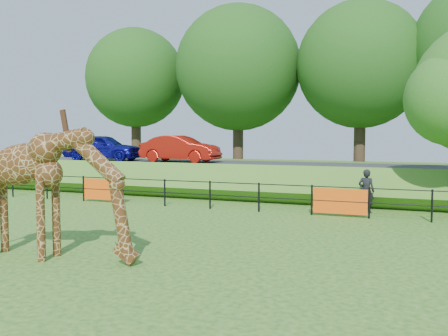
# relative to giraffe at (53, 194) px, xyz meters

# --- Properties ---
(ground) EXTENTS (90.00, 90.00, 0.00)m
(ground) POSITION_rel_giraffe_xyz_m (2.30, 0.50, -1.55)
(ground) COLOR #275715
(ground) RESTS_ON ground
(giraffe) EXTENTS (4.38, 1.09, 3.09)m
(giraffe) POSITION_rel_giraffe_xyz_m (0.00, 0.00, 0.00)
(giraffe) COLOR #502B10
(giraffe) RESTS_ON ground
(perimeter_fence) EXTENTS (28.07, 0.10, 1.10)m
(perimeter_fence) POSITION_rel_giraffe_xyz_m (2.30, 8.50, -1.00)
(perimeter_fence) COLOR black
(perimeter_fence) RESTS_ON ground
(embankment) EXTENTS (40.00, 9.00, 1.30)m
(embankment) POSITION_rel_giraffe_xyz_m (2.30, 16.00, -0.90)
(embankment) COLOR #275715
(embankment) RESTS_ON ground
(road) EXTENTS (40.00, 5.00, 0.12)m
(road) POSITION_rel_giraffe_xyz_m (2.30, 14.50, -0.19)
(road) COLOR #313134
(road) RESTS_ON embankment
(car_blue) EXTENTS (4.54, 2.32, 1.48)m
(car_blue) POSITION_rel_giraffe_xyz_m (-8.74, 14.19, 0.61)
(car_blue) COLOR #14139B
(car_blue) RESTS_ON road
(car_red) EXTENTS (4.30, 1.58, 1.41)m
(car_red) POSITION_rel_giraffe_xyz_m (-4.03, 14.51, 0.58)
(car_red) COLOR #B3170C
(car_red) RESTS_ON road
(visitor) EXTENTS (0.64, 0.46, 1.62)m
(visitor) POSITION_rel_giraffe_xyz_m (6.06, 9.83, -0.74)
(visitor) COLOR black
(visitor) RESTS_ON ground
(bg_tree_line) EXTENTS (37.30, 8.80, 11.82)m
(bg_tree_line) POSITION_rel_giraffe_xyz_m (4.19, 22.50, 5.65)
(bg_tree_line) COLOR #362318
(bg_tree_line) RESTS_ON ground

